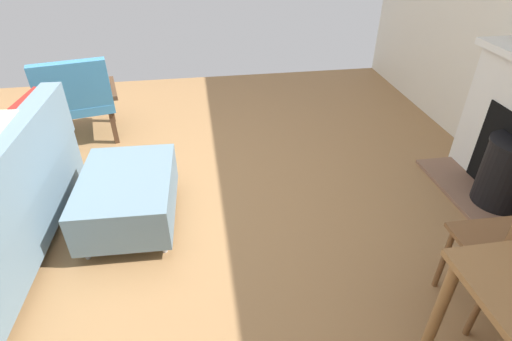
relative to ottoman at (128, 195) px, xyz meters
The scene contains 3 objects.
ground_plane 0.28m from the ottoman, 87.91° to the right, with size 5.98×5.27×0.01m, color olive.
ottoman is the anchor object (origin of this frame).
armchair_accent 1.39m from the ottoman, 66.66° to the right, with size 0.77×0.69×0.81m.
Camera 1 is at (-0.53, 2.38, 1.86)m, focal length 27.83 mm.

